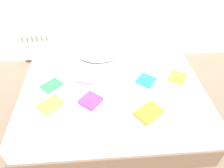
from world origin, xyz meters
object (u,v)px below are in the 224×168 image
Objects in this scene: textbook_yellow at (178,78)px; textbook_green at (51,85)px; textbook_lime at (50,105)px; textbook_teal at (146,80)px; pillow at (100,55)px; bed at (112,102)px; textbook_pink at (86,79)px; radiator at (36,46)px; textbook_orange at (149,113)px; textbook_purple at (91,101)px.

textbook_green is (-1.41, -0.02, -0.00)m from textbook_yellow.
textbook_green is (-0.03, 0.29, -0.00)m from textbook_lime.
pillow is at bearing 174.64° from textbook_teal.
bed is at bearing -22.55° from textbook_lime.
textbook_pink is (-0.29, 0.11, 0.28)m from bed.
radiator is 1.93× the size of textbook_orange.
pillow is 2.44× the size of textbook_green.
textbook_purple is (-0.11, -0.76, -0.04)m from pillow.
pillow reaches higher than bed.
pillow reaches higher than textbook_teal.
radiator is 2.16m from textbook_orange.
textbook_yellow is (0.44, 0.50, -0.01)m from textbook_orange.
textbook_orange is at bearing -55.31° from textbook_lime.
textbook_teal is (0.50, -0.48, -0.06)m from pillow.
radiator is at bearing 132.32° from bed.
pillow is 2.66× the size of textbook_pink.
textbook_lime is (-0.63, -0.26, 0.27)m from bed.
textbook_purple is (0.86, -1.44, 0.20)m from radiator.
pillow is 2.26× the size of textbook_lime.
textbook_teal is 0.76× the size of textbook_orange.
textbook_teal reaches higher than bed.
textbook_purple is at bearing -59.18° from radiator.
textbook_teal is 0.37m from textbook_yellow.
textbook_yellow is at bearing -31.67° from textbook_lime.
pillow is 0.98m from textbook_yellow.
pillow is 2.54× the size of textbook_yellow.
textbook_purple is at bearing -134.99° from bed.
textbook_teal is 1.03× the size of textbook_purple.
radiator is at bearing 94.57° from textbook_orange.
textbook_pink is at bearing -147.66° from textbook_teal.
pillow is 1.05m from textbook_orange.
textbook_purple is (-0.24, -0.24, 0.28)m from bed.
textbook_purple is at bearing -117.71° from textbook_teal.
radiator is 2.34× the size of textbook_green.
textbook_pink and textbook_purple have the same top height.
textbook_purple is at bearing -76.51° from textbook_green.
textbook_pink is at bearing 123.32° from textbook_yellow.
textbook_yellow is at bearing -42.83° from textbook_green.
textbook_purple is at bearing -98.59° from pillow.
textbook_purple reaches higher than bed.
textbook_pink is at bearing 159.12° from bed.
textbook_yellow is 1.07× the size of textbook_purple.
bed is 0.47m from textbook_teal.
textbook_orange is (1.41, -1.63, 0.19)m from radiator.
textbook_lime is (-0.34, -0.37, -0.01)m from textbook_pink.
textbook_pink is (-0.17, -0.41, -0.04)m from pillow.
textbook_lime reaches higher than textbook_green.
textbook_purple is (-0.55, 0.20, 0.00)m from textbook_orange.
textbook_teal is 0.68m from textbook_purple.
radiator is at bearing 160.27° from textbook_purple.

